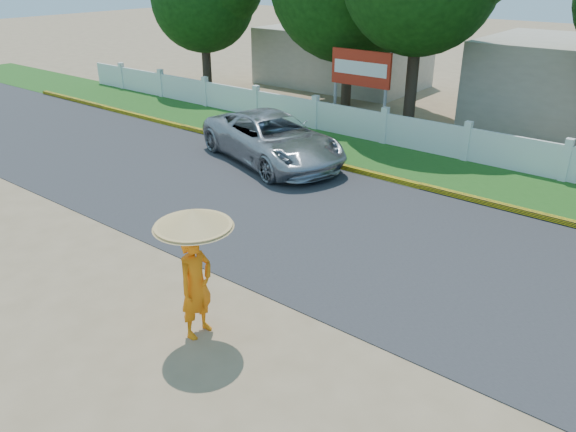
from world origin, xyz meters
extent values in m
plane|color=#9E8460|center=(0.00, 0.00, 0.00)|extent=(120.00, 120.00, 0.00)
cube|color=#38383A|center=(0.00, 4.50, 0.01)|extent=(60.00, 7.00, 0.02)
cube|color=#2D601E|center=(0.00, 9.75, 0.01)|extent=(60.00, 3.50, 0.03)
cube|color=yellow|center=(0.00, 8.05, 0.08)|extent=(40.00, 0.18, 0.16)
cube|color=silver|center=(0.00, 11.20, 0.55)|extent=(40.00, 0.10, 1.10)
cube|color=#B7AD99|center=(-10.00, 19.00, 1.40)|extent=(8.00, 5.00, 2.80)
imported|color=#A4A7AC|center=(-4.82, 7.25, 0.77)|extent=(6.05, 4.12, 1.54)
imported|color=orange|center=(0.07, -0.58, 0.95)|extent=(0.50, 0.72, 1.91)
cylinder|color=gray|center=(0.12, -0.58, 1.69)|extent=(0.03, 0.03, 1.24)
cone|color=tan|center=(0.12, -0.58, 2.22)|extent=(1.31, 1.31, 0.32)
cylinder|color=gray|center=(-5.85, 12.30, 1.00)|extent=(0.12, 0.12, 2.00)
cylinder|color=gray|center=(-3.65, 12.30, 1.00)|extent=(0.12, 0.12, 2.00)
cube|color=red|center=(-4.75, 12.30, 2.30)|extent=(2.50, 0.12, 1.30)
cube|color=silver|center=(-4.75, 12.24, 2.30)|extent=(2.25, 0.02, 0.49)
cylinder|color=#473828|center=(-3.26, 13.53, 1.99)|extent=(0.44, 0.44, 3.97)
cylinder|color=#473828|center=(-14.54, 13.77, 1.46)|extent=(0.44, 0.44, 2.91)
cylinder|color=#473828|center=(-7.21, 15.20, 1.69)|extent=(0.44, 0.44, 3.38)
camera|label=1|loc=(6.33, -5.94, 5.93)|focal=35.00mm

